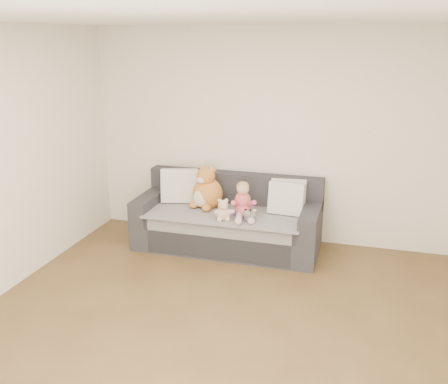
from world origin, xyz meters
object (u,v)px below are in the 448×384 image
object	(u,v)px
sippy_cup	(236,212)
sofa	(228,222)
plush_cat	(207,191)
toddler	(243,202)
teddy_bear	(223,212)

from	to	relation	value
sippy_cup	sofa	bearing A→B (deg)	126.04
sofa	sippy_cup	distance (m)	0.33
sippy_cup	plush_cat	bearing A→B (deg)	153.05
toddler	sofa	bearing A→B (deg)	119.68
sofa	plush_cat	size ratio (longest dim) A/B	3.84
toddler	sippy_cup	distance (m)	0.14
plush_cat	teddy_bear	bearing A→B (deg)	-29.95
plush_cat	teddy_bear	distance (m)	0.51
sofa	teddy_bear	bearing A→B (deg)	-83.63
teddy_bear	sippy_cup	distance (m)	0.21
plush_cat	sofa	bearing A→B (deg)	18.45
toddler	teddy_bear	xyz separation A→B (m)	(-0.19, -0.17, -0.07)
sofa	toddler	xyz separation A→B (m)	(0.23, -0.20, 0.34)
teddy_bear	sippy_cup	size ratio (longest dim) A/B	2.46
toddler	teddy_bear	world-z (taller)	toddler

